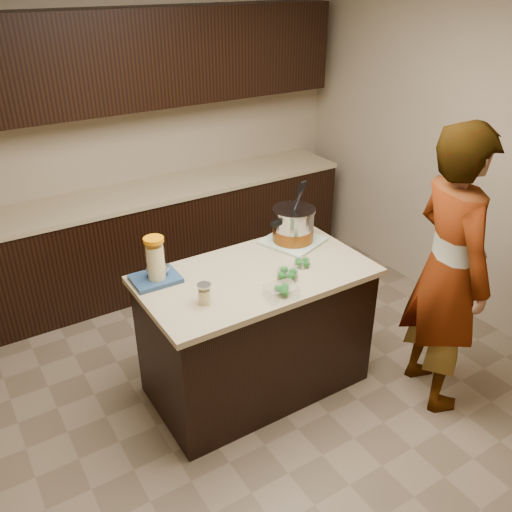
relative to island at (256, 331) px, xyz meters
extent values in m
plane|color=brown|center=(0.00, 0.00, -0.45)|extent=(4.00, 4.00, 0.00)
cube|color=tan|center=(0.00, 2.00, 0.90)|extent=(4.00, 0.04, 2.70)
cube|color=tan|center=(2.00, 0.00, 0.90)|extent=(0.04, 4.00, 2.70)
cube|color=black|center=(0.00, 1.70, -0.02)|extent=(3.60, 0.60, 0.86)
cube|color=tan|center=(0.00, 1.70, 0.43)|extent=(3.60, 0.63, 0.04)
cube|color=black|center=(0.00, 1.82, 1.50)|extent=(3.60, 0.35, 0.75)
cube|color=black|center=(0.00, 0.00, -0.02)|extent=(1.40, 0.75, 0.86)
cube|color=tan|center=(0.00, 0.00, 0.43)|extent=(1.46, 0.81, 0.04)
cube|color=#619162|center=(0.44, 0.23, 0.46)|extent=(0.46, 0.46, 0.02)
cylinder|color=#B7B7BC|center=(0.44, 0.23, 0.58)|extent=(0.33, 0.33, 0.22)
cylinder|color=brown|center=(0.44, 0.23, 0.51)|extent=(0.34, 0.34, 0.09)
cylinder|color=#B7B7BC|center=(0.44, 0.23, 0.69)|extent=(0.35, 0.35, 0.01)
cube|color=black|center=(0.27, 0.19, 0.65)|extent=(0.08, 0.05, 0.03)
cube|color=black|center=(0.61, 0.26, 0.65)|extent=(0.08, 0.05, 0.03)
cylinder|color=black|center=(0.44, 0.20, 0.76)|extent=(0.05, 0.12, 0.27)
cylinder|color=#D9C984|center=(-0.57, 0.23, 0.57)|extent=(0.11, 0.11, 0.24)
cylinder|color=white|center=(-0.57, 0.23, 0.58)|extent=(0.12, 0.12, 0.27)
cylinder|color=orange|center=(-0.57, 0.23, 0.73)|extent=(0.12, 0.12, 0.02)
cylinder|color=#D9C984|center=(-0.43, -0.14, 0.49)|extent=(0.07, 0.07, 0.09)
cylinder|color=white|center=(-0.43, -0.14, 0.50)|extent=(0.08, 0.08, 0.11)
cylinder|color=silver|center=(-0.43, -0.14, 0.57)|extent=(0.08, 0.08, 0.02)
cylinder|color=silver|center=(0.12, -0.17, 0.48)|extent=(0.17, 0.17, 0.06)
cylinder|color=silver|center=(0.30, -0.08, 0.47)|extent=(0.11, 0.11, 0.05)
cube|color=silver|center=(-0.02, -0.31, 0.48)|extent=(0.20, 0.16, 0.07)
cube|color=navy|center=(-0.57, 0.25, 0.46)|extent=(0.29, 0.23, 0.03)
ellipsoid|color=silver|center=(-0.55, 0.25, 0.52)|extent=(0.14, 0.12, 0.08)
imported|color=gray|center=(0.98, -0.67, 0.48)|extent=(0.63, 0.79, 1.87)
camera|label=1|loc=(-1.56, -2.49, 2.14)|focal=38.00mm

